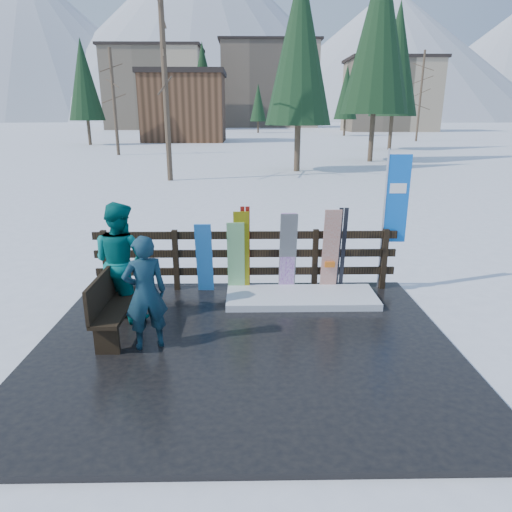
{
  "coord_description": "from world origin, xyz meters",
  "views": [
    {
      "loc": [
        0.06,
        -5.91,
        3.24
      ],
      "look_at": [
        0.17,
        1.0,
        1.1
      ],
      "focal_mm": 32.0,
      "sensor_mm": 36.0,
      "label": 1
    }
  ],
  "objects_px": {
    "snowboard_1": "(236,258)",
    "person_front": "(145,293)",
    "snowboard_4": "(288,253)",
    "snowboard_3": "(288,253)",
    "rental_flag": "(394,204)",
    "bench": "(112,302)",
    "snowboard_5": "(330,252)",
    "snowboard_2": "(242,253)",
    "snowboard_0": "(204,258)",
    "person_back": "(121,261)"
  },
  "relations": [
    {
      "from": "snowboard_1",
      "to": "person_front",
      "type": "height_order",
      "value": "person_front"
    },
    {
      "from": "snowboard_1",
      "to": "snowboard_4",
      "type": "distance_m",
      "value": 0.95
    },
    {
      "from": "snowboard_1",
      "to": "person_front",
      "type": "xyz_separation_m",
      "value": [
        -1.2,
        -2.03,
        0.14
      ]
    },
    {
      "from": "snowboard_3",
      "to": "rental_flag",
      "type": "relative_size",
      "value": 0.6
    },
    {
      "from": "bench",
      "to": "snowboard_3",
      "type": "distance_m",
      "value": 3.19
    },
    {
      "from": "snowboard_5",
      "to": "person_front",
      "type": "distance_m",
      "value": 3.55
    },
    {
      "from": "snowboard_2",
      "to": "snowboard_3",
      "type": "bearing_deg",
      "value": -0.0
    },
    {
      "from": "snowboard_0",
      "to": "snowboard_1",
      "type": "distance_m",
      "value": 0.57
    },
    {
      "from": "snowboard_3",
      "to": "rental_flag",
      "type": "xyz_separation_m",
      "value": [
        1.94,
        0.27,
        0.84
      ]
    },
    {
      "from": "snowboard_2",
      "to": "person_back",
      "type": "distance_m",
      "value": 2.15
    },
    {
      "from": "bench",
      "to": "rental_flag",
      "type": "relative_size",
      "value": 0.58
    },
    {
      "from": "snowboard_0",
      "to": "rental_flag",
      "type": "relative_size",
      "value": 0.53
    },
    {
      "from": "snowboard_1",
      "to": "snowboard_4",
      "type": "bearing_deg",
      "value": 0.0
    },
    {
      "from": "snowboard_5",
      "to": "snowboard_4",
      "type": "bearing_deg",
      "value": 180.0
    },
    {
      "from": "bench",
      "to": "snowboard_2",
      "type": "bearing_deg",
      "value": 40.6
    },
    {
      "from": "snowboard_2",
      "to": "person_back",
      "type": "bearing_deg",
      "value": -152.77
    },
    {
      "from": "bench",
      "to": "snowboard_0",
      "type": "height_order",
      "value": "snowboard_0"
    },
    {
      "from": "snowboard_2",
      "to": "person_front",
      "type": "bearing_deg",
      "value": -122.66
    },
    {
      "from": "snowboard_1",
      "to": "snowboard_5",
      "type": "distance_m",
      "value": 1.72
    },
    {
      "from": "snowboard_5",
      "to": "person_back",
      "type": "bearing_deg",
      "value": -164.44
    },
    {
      "from": "snowboard_1",
      "to": "snowboard_5",
      "type": "height_order",
      "value": "snowboard_5"
    },
    {
      "from": "snowboard_1",
      "to": "person_front",
      "type": "relative_size",
      "value": 0.84
    },
    {
      "from": "snowboard_3",
      "to": "person_back",
      "type": "xyz_separation_m",
      "value": [
        -2.74,
        -0.98,
        0.18
      ]
    },
    {
      "from": "snowboard_0",
      "to": "rental_flag",
      "type": "xyz_separation_m",
      "value": [
        3.45,
        0.27,
        0.93
      ]
    },
    {
      "from": "bench",
      "to": "person_front",
      "type": "bearing_deg",
      "value": -33.61
    },
    {
      "from": "snowboard_2",
      "to": "person_front",
      "type": "height_order",
      "value": "person_front"
    },
    {
      "from": "snowboard_1",
      "to": "snowboard_3",
      "type": "relative_size",
      "value": 0.88
    },
    {
      "from": "snowboard_4",
      "to": "person_front",
      "type": "bearing_deg",
      "value": -136.54
    },
    {
      "from": "snowboard_4",
      "to": "snowboard_5",
      "type": "distance_m",
      "value": 0.77
    },
    {
      "from": "snowboard_2",
      "to": "rental_flag",
      "type": "height_order",
      "value": "rental_flag"
    },
    {
      "from": "snowboard_2",
      "to": "rental_flag",
      "type": "bearing_deg",
      "value": 5.55
    },
    {
      "from": "snowboard_0",
      "to": "snowboard_2",
      "type": "relative_size",
      "value": 0.88
    },
    {
      "from": "bench",
      "to": "snowboard_1",
      "type": "distance_m",
      "value": 2.43
    },
    {
      "from": "snowboard_4",
      "to": "snowboard_3",
      "type": "bearing_deg",
      "value": 180.0
    },
    {
      "from": "snowboard_0",
      "to": "person_front",
      "type": "height_order",
      "value": "person_front"
    },
    {
      "from": "snowboard_2",
      "to": "snowboard_5",
      "type": "relative_size",
      "value": 0.98
    },
    {
      "from": "snowboard_0",
      "to": "snowboard_5",
      "type": "xyz_separation_m",
      "value": [
        2.29,
        0.0,
        0.12
      ]
    },
    {
      "from": "snowboard_2",
      "to": "person_front",
      "type": "relative_size",
      "value": 0.96
    },
    {
      "from": "bench",
      "to": "snowboard_2",
      "type": "distance_m",
      "value": 2.51
    },
    {
      "from": "snowboard_3",
      "to": "rental_flag",
      "type": "height_order",
      "value": "rental_flag"
    },
    {
      "from": "snowboard_2",
      "to": "rental_flag",
      "type": "relative_size",
      "value": 0.6
    },
    {
      "from": "bench",
      "to": "snowboard_3",
      "type": "relative_size",
      "value": 0.96
    },
    {
      "from": "rental_flag",
      "to": "person_front",
      "type": "distance_m",
      "value": 4.74
    },
    {
      "from": "person_front",
      "to": "person_back",
      "type": "distance_m",
      "value": 1.22
    },
    {
      "from": "snowboard_1",
      "to": "person_back",
      "type": "xyz_separation_m",
      "value": [
        -1.8,
        -0.98,
        0.27
      ]
    },
    {
      "from": "rental_flag",
      "to": "person_back",
      "type": "xyz_separation_m",
      "value": [
        -4.68,
        -1.25,
        -0.66
      ]
    },
    {
      "from": "person_back",
      "to": "snowboard_3",
      "type": "bearing_deg",
      "value": -130.93
    },
    {
      "from": "snowboard_3",
      "to": "person_back",
      "type": "distance_m",
      "value": 2.91
    },
    {
      "from": "snowboard_0",
      "to": "rental_flag",
      "type": "height_order",
      "value": "rental_flag"
    },
    {
      "from": "rental_flag",
      "to": "person_front",
      "type": "xyz_separation_m",
      "value": [
        -4.08,
        -2.3,
        -0.79
      ]
    }
  ]
}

